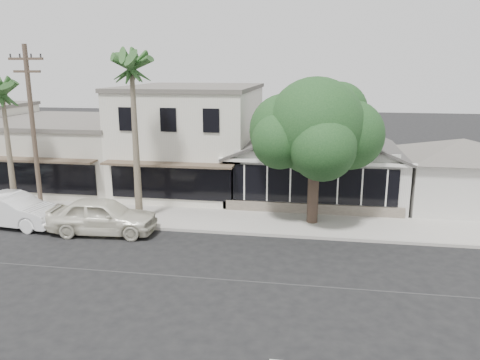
% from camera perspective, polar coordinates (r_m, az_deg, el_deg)
% --- Properties ---
extents(ground, '(140.00, 140.00, 0.00)m').
position_cam_1_polar(ground, '(18.69, -7.35, -11.58)').
color(ground, black).
rests_on(ground, ground).
extents(sidewalk_north, '(90.00, 3.50, 0.15)m').
position_cam_1_polar(sidewalk_north, '(27.50, -19.46, -3.74)').
color(sidewalk_north, '#9E9991').
rests_on(sidewalk_north, ground).
extents(corner_shop, '(10.40, 8.60, 5.10)m').
position_cam_1_polar(corner_shop, '(29.12, 9.13, 2.98)').
color(corner_shop, silver).
rests_on(corner_shop, ground).
extents(side_cottage, '(6.00, 6.00, 3.00)m').
position_cam_1_polar(side_cottage, '(29.55, 25.13, -0.22)').
color(side_cottage, silver).
rests_on(side_cottage, ground).
extents(row_building_near, '(8.00, 10.00, 6.50)m').
position_cam_1_polar(row_building_near, '(31.08, -5.77, 4.94)').
color(row_building_near, silver).
rests_on(row_building_near, ground).
extents(row_building_midnear, '(10.00, 10.00, 4.20)m').
position_cam_1_polar(row_building_midnear, '(34.69, -20.26, 3.15)').
color(row_building_midnear, beige).
rests_on(row_building_midnear, ground).
extents(utility_pole, '(1.80, 0.24, 9.00)m').
position_cam_1_polar(utility_pole, '(25.74, -23.89, 5.49)').
color(utility_pole, brown).
rests_on(utility_pole, ground).
extents(car_0, '(5.35, 2.46, 1.78)m').
position_cam_1_polar(car_0, '(23.69, -16.39, -4.21)').
color(car_0, beige).
rests_on(car_0, ground).
extents(car_1, '(5.28, 2.31, 1.69)m').
position_cam_1_polar(car_1, '(26.44, -25.97, -3.31)').
color(car_1, white).
rests_on(car_1, ground).
extents(shade_tree, '(6.75, 6.10, 7.49)m').
position_cam_1_polar(shade_tree, '(23.59, 9.05, 6.19)').
color(shade_tree, '#423228').
rests_on(shade_tree, ground).
extents(palm_east, '(3.32, 3.32, 9.19)m').
position_cam_1_polar(palm_east, '(23.90, -13.08, 13.24)').
color(palm_east, '#726651').
rests_on(palm_east, ground).
extents(palm_mid, '(2.77, 2.77, 7.71)m').
position_cam_1_polar(palm_mid, '(27.72, -27.02, 9.46)').
color(palm_mid, '#726651').
rests_on(palm_mid, ground).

